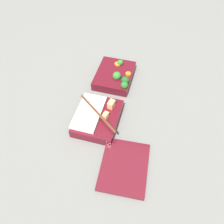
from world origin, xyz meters
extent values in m
plane|color=slate|center=(0.00, 0.00, 0.00)|extent=(3.00, 3.00, 0.00)
cube|color=#510F19|center=(-0.12, 0.00, 0.02)|extent=(0.19, 0.16, 0.04)
sphere|color=#2D7028|center=(-0.09, 0.02, 0.05)|extent=(0.04, 0.04, 0.04)
sphere|color=#2D7028|center=(-0.18, 0.01, 0.05)|extent=(0.03, 0.03, 0.03)
sphere|color=#19511E|center=(-0.07, 0.06, 0.05)|extent=(0.03, 0.03, 0.03)
sphere|color=#236023|center=(-0.04, 0.06, 0.05)|extent=(0.03, 0.03, 0.03)
cylinder|color=orange|center=(-0.18, 0.00, 0.04)|extent=(0.03, 0.03, 0.01)
cylinder|color=orange|center=(-0.12, 0.06, 0.04)|extent=(0.02, 0.02, 0.01)
cube|color=#510F19|center=(0.13, 0.00, 0.02)|extent=(0.19, 0.16, 0.04)
cube|color=white|center=(0.13, -0.03, 0.04)|extent=(0.17, 0.09, 0.01)
cube|color=#EAB266|center=(0.07, 0.04, 0.05)|extent=(0.03, 0.03, 0.03)
cube|color=#EAB266|center=(0.13, 0.03, 0.05)|extent=(0.03, 0.02, 0.02)
cylinder|color=#56331E|center=(0.13, 0.00, 0.05)|extent=(0.13, 0.18, 0.01)
cylinder|color=#56331E|center=(0.12, 0.00, 0.05)|extent=(0.13, 0.18, 0.01)
cube|color=#510F19|center=(0.29, 0.14, 0.01)|extent=(0.20, 0.17, 0.02)
camera|label=1|loc=(0.59, 0.18, 0.69)|focal=35.00mm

